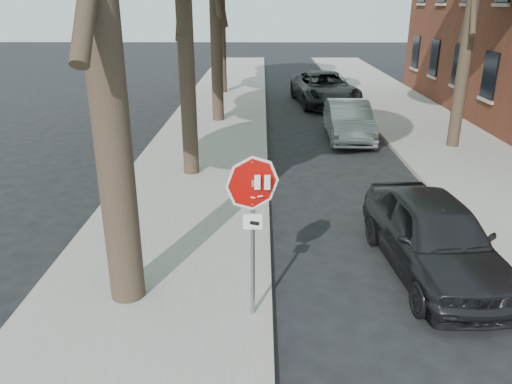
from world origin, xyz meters
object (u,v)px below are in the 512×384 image
at_px(car_a, 434,236).
at_px(stop_sign, 253,207).
at_px(car_b, 348,121).
at_px(car_d, 325,89).

bearing_deg(car_a, stop_sign, -159.11).
bearing_deg(car_a, car_b, 85.05).
bearing_deg(car_d, car_a, -95.62).
relative_size(stop_sign, car_d, 0.46).
xyz_separation_m(car_a, car_d, (-0.09, 16.37, 0.06)).
bearing_deg(car_a, car_d, 85.41).
relative_size(car_a, car_d, 0.75).
xyz_separation_m(car_b, car_d, (-0.10, 6.64, 0.10)).
distance_m(car_a, car_d, 16.37).
distance_m(stop_sign, car_d, 18.28).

